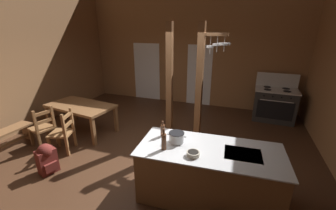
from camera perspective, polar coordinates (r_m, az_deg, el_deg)
name	(u,v)px	position (r m, az deg, el deg)	size (l,w,h in m)	color
ground_plane	(145,160)	(4.74, -6.18, -14.26)	(7.91, 8.21, 0.10)	#422819
wall_back	(191,40)	(7.50, 6.02, 16.73)	(7.91, 0.14, 4.37)	#93663F
glazed_door_back_left	(147,72)	(8.10, -5.60, 8.71)	(1.00, 0.01, 2.05)	white
glazed_panel_back_right	(199,76)	(7.51, 8.22, 7.69)	(0.84, 0.01, 2.05)	white
kitchen_island	(208,173)	(3.61, 10.53, -17.38)	(2.21, 1.08, 0.89)	brown
stove_range	(274,104)	(7.01, 26.28, 0.26)	(1.17, 0.86, 1.32)	#2D2D2D
support_post_with_pot_rack	(201,80)	(4.87, 8.78, 6.44)	(0.67, 0.25, 2.72)	brown
support_post_center	(169,82)	(5.15, 0.39, 5.99)	(0.14, 0.14, 2.72)	brown
dining_table	(81,108)	(5.94, -22.06, -0.75)	(1.81, 1.14, 0.74)	brown
ladderback_chair_near_window	(43,128)	(5.67, -30.11, -5.20)	(0.54, 0.54, 0.95)	olive
ladderback_chair_by_post	(63,132)	(5.23, -25.93, -6.52)	(0.55, 0.55, 0.95)	olive
backpack	(47,158)	(4.71, -29.44, -12.06)	(0.36, 0.37, 0.60)	maroon
stockpot_on_counter	(177,137)	(3.43, 2.27, -8.56)	(0.32, 0.25, 0.17)	silver
mixing_bowl_on_counter	(193,154)	(3.14, 6.66, -12.69)	(0.19, 0.19, 0.07)	#B2A893
bottle_tall_on_counter	(164,141)	(3.22, -1.11, -9.56)	(0.07, 0.07, 0.34)	#56331E
bottle_short_on_counter	(163,130)	(3.60, -1.40, -6.65)	(0.07, 0.07, 0.27)	#56331E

